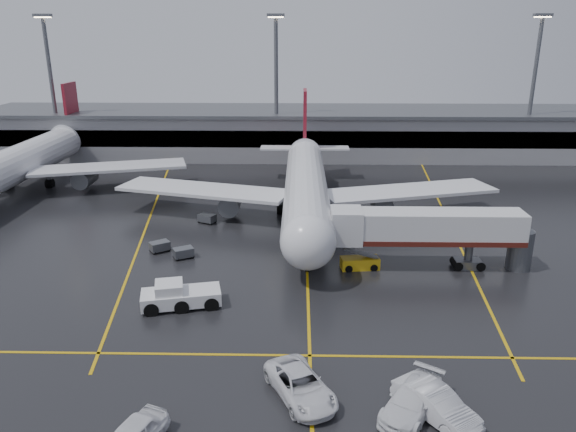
{
  "coord_description": "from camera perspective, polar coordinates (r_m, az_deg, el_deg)",
  "views": [
    {
      "loc": [
        -0.87,
        -56.31,
        22.25
      ],
      "look_at": [
        -2.0,
        -2.0,
        4.0
      ],
      "focal_mm": 33.97,
      "sensor_mm": 36.0,
      "label": 1
    }
  ],
  "objects": [
    {
      "name": "jet_bridge",
      "position": [
        55.04,
        14.51,
        -1.49
      ],
      "size": [
        19.9,
        3.4,
        6.05
      ],
      "color": "silver",
      "rests_on": "ground"
    },
    {
      "name": "light_mast_mid",
      "position": [
        98.7,
        -1.25,
        14.05
      ],
      "size": [
        3.0,
        1.2,
        25.45
      ],
      "color": "#595B60",
      "rests_on": "ground"
    },
    {
      "name": "apron_line_centre",
      "position": [
        60.55,
        1.93,
        -2.99
      ],
      "size": [
        0.25,
        90.0,
        0.02
      ],
      "primitive_type": "cube",
      "color": "gold",
      "rests_on": "ground"
    },
    {
      "name": "ground",
      "position": [
        60.55,
        1.93,
        -3.0
      ],
      "size": [
        220.0,
        220.0,
        0.0
      ],
      "primitive_type": "plane",
      "color": "black",
      "rests_on": "ground"
    },
    {
      "name": "pushback_tractor",
      "position": [
        47.87,
        -11.36,
        -8.25
      ],
      "size": [
        7.09,
        4.14,
        2.38
      ],
      "color": "silver",
      "rests_on": "ground"
    },
    {
      "name": "light_mast_right",
      "position": [
        106.75,
        24.34,
        12.8
      ],
      "size": [
        3.0,
        1.2,
        25.45
      ],
      "color": "#595B60",
      "rests_on": "ground"
    },
    {
      "name": "belt_loader",
      "position": [
        54.8,
        7.52,
        -4.88
      ],
      "size": [
        3.94,
        2.16,
        2.39
      ],
      "color": "gold",
      "rests_on": "ground"
    },
    {
      "name": "service_van_b",
      "position": [
        36.11,
        12.87,
        -18.27
      ],
      "size": [
        5.35,
        6.4,
        1.75
      ],
      "primitive_type": "imported",
      "rotation": [
        0.0,
        0.0,
        -0.58
      ],
      "color": "white",
      "rests_on": "ground"
    },
    {
      "name": "second_airliner",
      "position": [
        90.01,
        -26.14,
        5.1
      ],
      "size": [
        48.8,
        45.6,
        14.1
      ],
      "color": "silver",
      "rests_on": "ground"
    },
    {
      "name": "service_van_a",
      "position": [
        36.49,
        1.33,
        -17.29
      ],
      "size": [
        5.36,
        6.96,
        1.76
      ],
      "primitive_type": "imported",
      "rotation": [
        0.0,
        0.0,
        0.45
      ],
      "color": "white",
      "rests_on": "ground"
    },
    {
      "name": "baggage_cart_a",
      "position": [
        57.79,
        -10.9,
        -3.76
      ],
      "size": [
        2.38,
        2.1,
        1.12
      ],
      "color": "#595B60",
      "rests_on": "ground"
    },
    {
      "name": "apron_line_right",
      "position": [
        72.44,
        16.23,
        -0.07
      ],
      "size": [
        7.57,
        69.64,
        0.02
      ],
      "primitive_type": "cube",
      "rotation": [
        0.0,
        0.0,
        -0.1
      ],
      "color": "gold",
      "rests_on": "ground"
    },
    {
      "name": "baggage_cart_b",
      "position": [
        60.01,
        -13.28,
        -3.08
      ],
      "size": [
        2.38,
        2.21,
        1.12
      ],
      "color": "#595B60",
      "rests_on": "ground"
    },
    {
      "name": "apron_line_stop",
      "position": [
        40.9,
        2.29,
        -14.39
      ],
      "size": [
        60.0,
        0.25,
        0.02
      ],
      "primitive_type": "cube",
      "color": "gold",
      "rests_on": "ground"
    },
    {
      "name": "baggage_cart_c",
      "position": [
        67.9,
        -8.46,
        -0.21
      ],
      "size": [
        2.37,
        2.07,
        1.12
      ],
      "color": "#595B60",
      "rests_on": "ground"
    },
    {
      "name": "light_mast_left",
      "position": [
        108.04,
        -23.55,
        12.96
      ],
      "size": [
        3.0,
        1.2,
        25.45
      ],
      "color": "#595B60",
      "rests_on": "ground"
    },
    {
      "name": "terminal",
      "position": [
        105.78,
        1.66,
        8.8
      ],
      "size": [
        122.0,
        19.0,
        8.6
      ],
      "color": "gray",
      "rests_on": "ground"
    },
    {
      "name": "main_airliner",
      "position": [
        68.44,
        1.88,
        3.27
      ],
      "size": [
        48.8,
        45.6,
        14.1
      ],
      "color": "silver",
      "rests_on": "ground"
    },
    {
      "name": "service_van_c",
      "position": [
        36.01,
        15.22,
        -18.44
      ],
      "size": [
        5.0,
        5.88,
        1.91
      ],
      "primitive_type": "imported",
      "rotation": [
        0.0,
        0.0,
        0.62
      ],
      "color": "silver",
      "rests_on": "ground"
    },
    {
      "name": "apron_line_left",
      "position": [
        72.51,
        -14.17,
        0.12
      ],
      "size": [
        9.99,
        69.35,
        0.02
      ],
      "primitive_type": "cube",
      "rotation": [
        0.0,
        0.0,
        0.14
      ],
      "color": "gold",
      "rests_on": "ground"
    }
  ]
}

